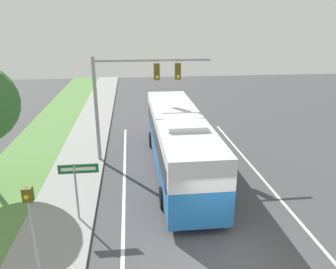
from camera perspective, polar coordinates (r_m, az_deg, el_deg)
ground_plane at (r=12.23m, az=10.39°, el=-20.85°), size 80.00×80.00×0.00m
lane_divider_far at (r=13.60m, az=25.85°, el=-18.05°), size 0.14×30.00×0.01m
bus at (r=17.60m, az=1.77°, el=-0.67°), size 2.69×12.21×3.41m
signal_gantry at (r=18.47m, az=-6.31°, el=8.21°), size 6.51×0.41×6.05m
pedestrian_signal at (r=10.85m, az=-22.66°, el=-13.50°), size 0.28×0.34×3.28m
street_sign at (r=13.55m, az=-15.48°, el=-7.66°), size 1.57×0.08×2.58m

